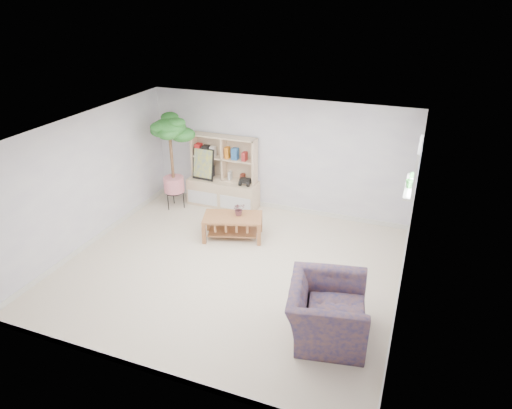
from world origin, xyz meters
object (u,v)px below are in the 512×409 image
(floor_tree, at_px, (172,163))
(coffee_table, at_px, (233,227))
(armchair, at_px, (327,308))
(storage_unit, at_px, (223,172))

(floor_tree, bearing_deg, coffee_table, -24.51)
(floor_tree, height_order, armchair, floor_tree)
(coffee_table, xyz_separation_m, armchair, (2.26, -2.01, 0.22))
(storage_unit, height_order, floor_tree, floor_tree)
(storage_unit, xyz_separation_m, coffee_table, (0.76, -1.24, -0.55))
(coffee_table, height_order, armchair, armchair)
(storage_unit, bearing_deg, armchair, -47.08)
(storage_unit, relative_size, floor_tree, 0.76)
(storage_unit, height_order, armchair, storage_unit)
(floor_tree, xyz_separation_m, armchair, (3.96, -2.78, -0.58))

